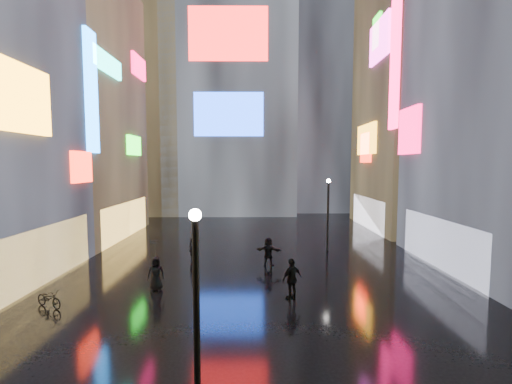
{
  "coord_description": "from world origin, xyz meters",
  "views": [
    {
      "loc": [
        -0.09,
        -3.11,
        6.22
      ],
      "look_at": [
        0.0,
        12.0,
        5.0
      ],
      "focal_mm": 24.0,
      "sensor_mm": 36.0,
      "label": 1
    }
  ],
  "objects_px": {
    "lamp_far": "(328,210)",
    "bicycle": "(49,298)",
    "lamp_near": "(196,303)",
    "pedestrian_3": "(292,279)"
  },
  "relations": [
    {
      "from": "lamp_far",
      "to": "bicycle",
      "type": "distance_m",
      "value": 17.49
    },
    {
      "from": "lamp_far",
      "to": "bicycle",
      "type": "height_order",
      "value": "lamp_far"
    },
    {
      "from": "lamp_near",
      "to": "lamp_far",
      "type": "xyz_separation_m",
      "value": [
        6.69,
        16.47,
        0.0
      ]
    },
    {
      "from": "lamp_near",
      "to": "lamp_far",
      "type": "height_order",
      "value": "same"
    },
    {
      "from": "lamp_far",
      "to": "pedestrian_3",
      "type": "height_order",
      "value": "lamp_far"
    },
    {
      "from": "lamp_near",
      "to": "pedestrian_3",
      "type": "distance_m",
      "value": 8.43
    },
    {
      "from": "pedestrian_3",
      "to": "bicycle",
      "type": "distance_m",
      "value": 10.74
    },
    {
      "from": "pedestrian_3",
      "to": "lamp_near",
      "type": "bearing_deg",
      "value": 33.08
    },
    {
      "from": "lamp_near",
      "to": "pedestrian_3",
      "type": "height_order",
      "value": "lamp_near"
    },
    {
      "from": "pedestrian_3",
      "to": "bicycle",
      "type": "relative_size",
      "value": 1.24
    }
  ]
}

